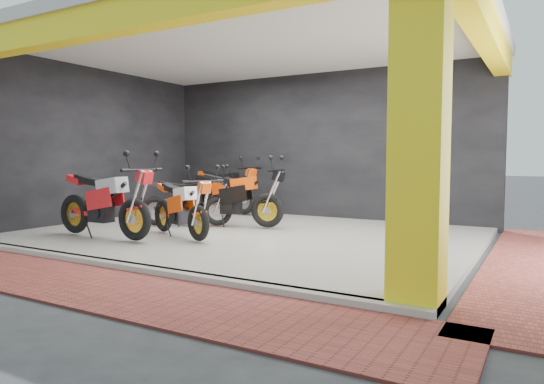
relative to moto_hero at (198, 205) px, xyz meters
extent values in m
plane|color=#2D2D30|center=(0.16, -0.73, -0.71)|extent=(80.00, 80.00, 0.00)
cube|color=beige|center=(0.16, 1.27, -0.66)|extent=(8.00, 6.00, 0.10)
cube|color=beige|center=(0.16, 1.27, 2.89)|extent=(8.40, 6.40, 0.20)
cube|color=black|center=(0.16, 4.37, 1.04)|extent=(8.20, 0.20, 3.50)
cube|color=black|center=(-3.94, 1.27, 1.04)|extent=(0.20, 6.20, 3.50)
cube|color=yellow|center=(3.91, -1.48, 1.04)|extent=(0.50, 0.50, 3.50)
cube|color=yellow|center=(0.16, -1.73, 2.59)|extent=(8.40, 0.30, 0.40)
cube|color=yellow|center=(4.16, 1.27, 2.59)|extent=(0.30, 6.40, 0.40)
cube|color=beige|center=(0.16, -1.75, -0.66)|extent=(8.00, 0.20, 0.10)
cube|color=brown|center=(0.16, -2.53, -0.70)|extent=(9.00, 1.40, 0.03)
cube|color=brown|center=(4.96, 1.27, -0.70)|extent=(1.40, 7.00, 0.03)
camera|label=1|loc=(5.02, -6.30, 0.78)|focal=32.00mm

